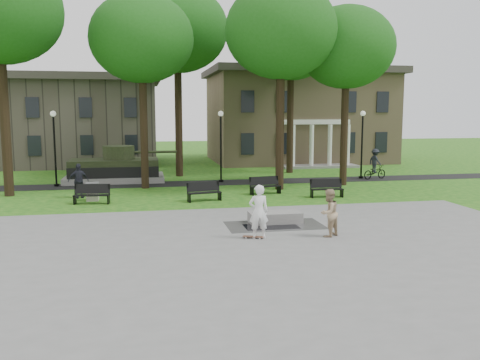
# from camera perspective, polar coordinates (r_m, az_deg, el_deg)

# --- Properties ---
(ground) EXTENTS (120.00, 120.00, 0.00)m
(ground) POSITION_cam_1_polar(r_m,az_deg,el_deg) (21.99, 1.47, -4.62)
(ground) COLOR #185313
(ground) RESTS_ON ground
(plaza) EXTENTS (22.00, 16.00, 0.02)m
(plaza) POSITION_cam_1_polar(r_m,az_deg,el_deg) (17.28, 5.06, -8.05)
(plaza) COLOR gray
(plaza) RESTS_ON ground
(footpath) EXTENTS (44.00, 2.60, 0.01)m
(footpath) POSITION_cam_1_polar(r_m,az_deg,el_deg) (33.63, -2.91, -0.31)
(footpath) COLOR black
(footpath) RESTS_ON ground
(building_right) EXTENTS (17.00, 12.00, 8.60)m
(building_right) POSITION_cam_1_polar(r_m,az_deg,el_deg) (49.20, 6.43, 7.26)
(building_right) COLOR #9E8460
(building_right) RESTS_ON ground
(building_left) EXTENTS (15.00, 10.00, 7.20)m
(building_left) POSITION_cam_1_polar(r_m,az_deg,el_deg) (47.92, -18.66, 6.01)
(building_left) COLOR #4C443D
(building_left) RESTS_ON ground
(tree_1) EXTENTS (6.20, 6.20, 11.63)m
(tree_1) POSITION_cam_1_polar(r_m,az_deg,el_deg) (31.76, -10.99, 15.29)
(tree_1) COLOR black
(tree_1) RESTS_ON ground
(tree_2) EXTENTS (6.60, 6.60, 12.16)m
(tree_2) POSITION_cam_1_polar(r_m,az_deg,el_deg) (30.92, 4.63, 16.29)
(tree_2) COLOR black
(tree_2) RESTS_ON ground
(tree_3) EXTENTS (6.00, 6.00, 11.19)m
(tree_3) POSITION_cam_1_polar(r_m,az_deg,el_deg) (33.21, 11.88, 14.30)
(tree_3) COLOR black
(tree_3) RESTS_ON ground
(tree_4) EXTENTS (7.20, 7.20, 13.50)m
(tree_4) POSITION_cam_1_polar(r_m,az_deg,el_deg) (37.50, -7.06, 16.40)
(tree_4) COLOR black
(tree_4) RESTS_ON ground
(tree_5) EXTENTS (6.40, 6.40, 12.44)m
(tree_5) POSITION_cam_1_polar(r_m,az_deg,el_deg) (39.40, 5.77, 14.93)
(tree_5) COLOR black
(tree_5) RESTS_ON ground
(lamp_left) EXTENTS (0.36, 0.36, 4.73)m
(lamp_left) POSITION_cam_1_polar(r_m,az_deg,el_deg) (33.76, -20.11, 4.02)
(lamp_left) COLOR black
(lamp_left) RESTS_ON ground
(lamp_mid) EXTENTS (0.36, 0.36, 4.73)m
(lamp_mid) POSITION_cam_1_polar(r_m,az_deg,el_deg) (33.72, -2.17, 4.48)
(lamp_mid) COLOR black
(lamp_mid) RESTS_ON ground
(lamp_right) EXTENTS (0.36, 0.36, 4.73)m
(lamp_right) POSITION_cam_1_polar(r_m,az_deg,el_deg) (36.60, 13.55, 4.52)
(lamp_right) COLOR black
(lamp_right) RESTS_ON ground
(tank_monument) EXTENTS (7.45, 3.40, 2.40)m
(tank_monument) POSITION_cam_1_polar(r_m,az_deg,el_deg) (35.23, -13.83, 1.24)
(tank_monument) COLOR gray
(tank_monument) RESTS_ON ground
(puddle) EXTENTS (2.20, 1.20, 0.00)m
(puddle) POSITION_cam_1_polar(r_m,az_deg,el_deg) (20.88, 3.52, -5.23)
(puddle) COLOR black
(puddle) RESTS_ON plaza
(concrete_block) EXTENTS (2.20, 1.01, 0.45)m
(concrete_block) POSITION_cam_1_polar(r_m,az_deg,el_deg) (21.59, 3.96, -4.20)
(concrete_block) COLOR gray
(concrete_block) RESTS_ON plaza
(skateboard) EXTENTS (0.80, 0.48, 0.07)m
(skateboard) POSITION_cam_1_polar(r_m,az_deg,el_deg) (18.97, 1.49, -6.45)
(skateboard) COLOR brown
(skateboard) RESTS_ON plaza
(skateboarder) EXTENTS (0.75, 0.51, 2.01)m
(skateboarder) POSITION_cam_1_polar(r_m,az_deg,el_deg) (18.77, 2.11, -3.57)
(skateboarder) COLOR white
(skateboarder) RESTS_ON plaza
(friend_watching) EXTENTS (1.11, 1.06, 1.80)m
(friend_watching) POSITION_cam_1_polar(r_m,az_deg,el_deg) (19.34, 9.93, -3.65)
(friend_watching) COLOR tan
(friend_watching) RESTS_ON plaza
(pedestrian_walker) EXTENTS (1.20, 0.83, 1.89)m
(pedestrian_walker) POSITION_cam_1_polar(r_m,az_deg,el_deg) (28.99, -17.69, -0.08)
(pedestrian_walker) COLOR #21222C
(pedestrian_walker) RESTS_ON ground
(cyclist) EXTENTS (2.01, 1.21, 2.11)m
(cyclist) POSITION_cam_1_polar(r_m,az_deg,el_deg) (36.63, 14.91, 1.45)
(cyclist) COLOR black
(cyclist) RESTS_ON ground
(park_bench_0) EXTENTS (1.84, 0.76, 1.00)m
(park_bench_0) POSITION_cam_1_polar(r_m,az_deg,el_deg) (27.04, -16.32, -1.47)
(park_bench_0) COLOR black
(park_bench_0) RESTS_ON ground
(park_bench_1) EXTENTS (1.85, 0.89, 1.00)m
(park_bench_1) POSITION_cam_1_polar(r_m,az_deg,el_deg) (26.82, -4.04, -1.25)
(park_bench_1) COLOR black
(park_bench_1) RESTS_ON ground
(park_bench_2) EXTENTS (1.85, 0.86, 1.00)m
(park_bench_2) POSITION_cam_1_polar(r_m,az_deg,el_deg) (29.04, 2.84, -0.55)
(park_bench_2) COLOR black
(park_bench_2) RESTS_ON ground
(park_bench_3) EXTENTS (1.82, 0.62, 1.00)m
(park_bench_3) POSITION_cam_1_polar(r_m,az_deg,el_deg) (28.35, 9.67, -0.86)
(park_bench_3) COLOR black
(park_bench_3) RESTS_ON ground
(trash_bin) EXTENTS (0.66, 0.66, 0.96)m
(trash_bin) POSITION_cam_1_polar(r_m,az_deg,el_deg) (27.95, -16.24, -1.26)
(trash_bin) COLOR #BAB399
(trash_bin) RESTS_ON ground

